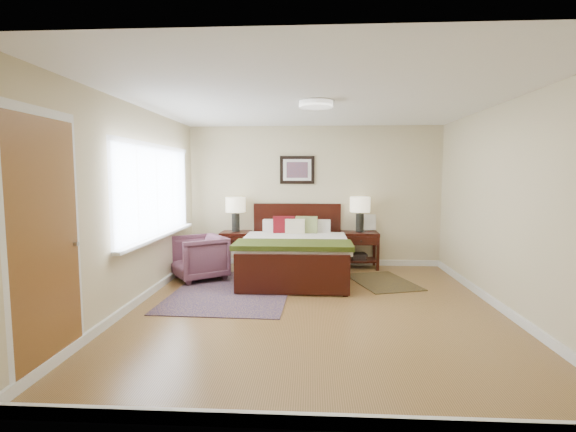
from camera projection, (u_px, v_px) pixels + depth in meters
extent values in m
plane|color=olive|center=(315.00, 307.00, 5.15)|extent=(5.00, 5.00, 0.00)
cube|color=#C4B48E|center=(314.00, 196.00, 7.51)|extent=(4.50, 0.04, 2.50)
cube|color=#C4B48E|center=(318.00, 237.00, 2.54)|extent=(4.50, 0.04, 2.50)
cube|color=#C4B48E|center=(133.00, 206.00, 5.16)|extent=(0.04, 5.00, 2.50)
cube|color=#C4B48E|center=(507.00, 207.00, 4.90)|extent=(0.04, 5.00, 2.50)
cube|color=white|center=(316.00, 101.00, 4.90)|extent=(4.50, 5.00, 0.02)
cube|color=silver|center=(156.00, 191.00, 5.84)|extent=(0.02, 2.72, 1.32)
cube|color=silver|center=(157.00, 191.00, 5.84)|extent=(0.01, 2.60, 1.20)
cube|color=silver|center=(161.00, 236.00, 5.90)|extent=(0.10, 2.72, 0.04)
cube|color=silver|center=(45.00, 241.00, 3.43)|extent=(0.01, 1.00, 2.18)
cube|color=brown|center=(47.00, 245.00, 3.44)|extent=(0.01, 0.90, 2.10)
cylinder|color=#999999|center=(76.00, 244.00, 3.82)|extent=(0.04, 0.04, 0.04)
cylinder|color=white|center=(316.00, 104.00, 4.91)|extent=(0.40, 0.40, 0.07)
cylinder|color=beige|center=(316.00, 101.00, 4.91)|extent=(0.44, 0.44, 0.01)
cube|color=black|center=(297.00, 234.00, 7.56)|extent=(1.57, 0.06, 1.10)
cube|color=black|center=(292.00, 274.00, 5.62)|extent=(1.57, 0.06, 0.55)
cube|color=black|center=(248.00, 258.00, 6.64)|extent=(0.06, 1.96, 0.18)
cube|color=black|center=(342.00, 259.00, 6.56)|extent=(0.06, 1.96, 0.18)
cube|color=silver|center=(295.00, 250.00, 6.59)|extent=(1.47, 1.94, 0.22)
cube|color=silver|center=(295.00, 242.00, 6.47)|extent=(1.65, 1.71, 0.10)
cube|color=#333810|center=(293.00, 245.00, 5.94)|extent=(1.69, 0.70, 0.07)
cube|color=silver|center=(277.00, 227.00, 7.32)|extent=(0.49, 0.18, 0.25)
cube|color=silver|center=(316.00, 227.00, 7.28)|extent=(0.49, 0.18, 0.25)
cube|color=#590A10|center=(284.00, 225.00, 7.19)|extent=(0.38, 0.17, 0.31)
cube|color=olive|center=(307.00, 225.00, 7.17)|extent=(0.38, 0.16, 0.31)
cube|color=beige|center=(295.00, 227.00, 7.10)|extent=(0.34, 0.13, 0.27)
cube|color=black|center=(297.00, 170.00, 7.46)|extent=(0.62, 0.03, 0.50)
cube|color=silver|center=(297.00, 170.00, 7.44)|extent=(0.50, 0.01, 0.38)
cube|color=#A52D23|center=(297.00, 170.00, 7.43)|extent=(0.38, 0.01, 0.28)
cube|color=black|center=(236.00, 233.00, 7.43)|extent=(0.52, 0.47, 0.05)
cube|color=black|center=(221.00, 252.00, 7.27)|extent=(0.05, 0.05, 0.58)
cube|color=black|center=(247.00, 252.00, 7.24)|extent=(0.05, 0.05, 0.58)
cube|color=black|center=(226.00, 248.00, 7.67)|extent=(0.05, 0.05, 0.58)
cube|color=black|center=(251.00, 248.00, 7.65)|extent=(0.05, 0.05, 0.58)
cube|color=black|center=(234.00, 241.00, 7.22)|extent=(0.46, 0.03, 0.14)
cube|color=black|center=(360.00, 233.00, 7.30)|extent=(0.64, 0.48, 0.05)
cube|color=black|center=(344.00, 253.00, 7.14)|extent=(0.05, 0.05, 0.59)
cube|color=black|center=(378.00, 254.00, 7.11)|extent=(0.05, 0.05, 0.59)
cube|color=black|center=(342.00, 249.00, 7.56)|extent=(0.05, 0.05, 0.59)
cube|color=black|center=(374.00, 249.00, 7.52)|extent=(0.05, 0.05, 0.59)
cube|color=black|center=(361.00, 241.00, 7.09)|extent=(0.58, 0.03, 0.14)
cube|color=black|center=(359.00, 260.00, 7.35)|extent=(0.58, 0.42, 0.03)
cube|color=black|center=(359.00, 258.00, 7.34)|extent=(0.23, 0.30, 0.03)
cube|color=black|center=(359.00, 256.00, 7.34)|extent=(0.23, 0.30, 0.03)
cube|color=black|center=(359.00, 254.00, 7.34)|extent=(0.23, 0.30, 0.03)
cylinder|color=black|center=(236.00, 223.00, 7.41)|extent=(0.14, 0.14, 0.32)
cylinder|color=black|center=(236.00, 212.00, 7.39)|extent=(0.02, 0.02, 0.06)
cylinder|color=beige|center=(236.00, 205.00, 7.38)|extent=(0.35, 0.35, 0.26)
cylinder|color=black|center=(360.00, 223.00, 7.28)|extent=(0.14, 0.14, 0.32)
cylinder|color=black|center=(360.00, 212.00, 7.26)|extent=(0.02, 0.02, 0.06)
cylinder|color=beige|center=(360.00, 204.00, 7.25)|extent=(0.35, 0.35, 0.26)
imported|color=#5D3342|center=(199.00, 258.00, 6.51)|extent=(1.04, 1.04, 0.69)
cube|color=#0D0B38|center=(233.00, 291.00, 5.87)|extent=(1.65, 2.29, 0.01)
cube|color=black|center=(383.00, 282.00, 6.36)|extent=(1.12, 1.38, 0.01)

